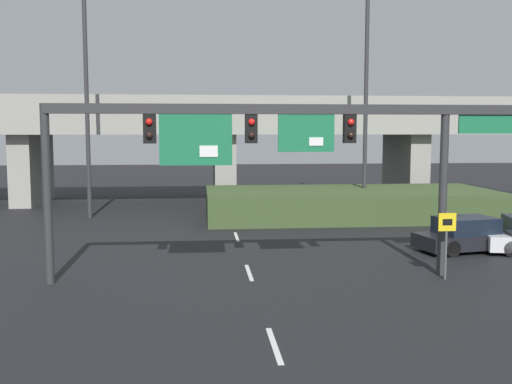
# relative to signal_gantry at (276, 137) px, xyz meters

# --- Properties ---
(lane_markings) EXTENTS (0.14, 38.17, 0.01)m
(lane_markings) POSITION_rel_signal_gantry_xyz_m (-0.83, 4.52, -4.72)
(lane_markings) COLOR silver
(lane_markings) RESTS_ON ground
(signal_gantry) EXTENTS (16.09, 0.44, 5.81)m
(signal_gantry) POSITION_rel_signal_gantry_xyz_m (0.00, 0.00, 0.00)
(signal_gantry) COLOR #2D2D30
(signal_gantry) RESTS_ON ground
(speed_limit_sign) EXTENTS (0.60, 0.11, 2.29)m
(speed_limit_sign) POSITION_rel_signal_gantry_xyz_m (5.62, -0.63, -3.23)
(speed_limit_sign) COLOR #4C4C4C
(speed_limit_sign) RESTS_ON ground
(highway_light_pole_near) EXTENTS (0.70, 0.36, 15.19)m
(highway_light_pole_near) POSITION_rel_signal_gantry_xyz_m (-8.77, 14.96, 3.25)
(highway_light_pole_near) COLOR #2D2D30
(highway_light_pole_near) RESTS_ON ground
(highway_light_pole_far) EXTENTS (0.70, 0.36, 17.71)m
(highway_light_pole_far) POSITION_rel_signal_gantry_xyz_m (7.13, 14.79, 4.51)
(highway_light_pole_far) COLOR #2D2D30
(highway_light_pole_far) RESTS_ON ground
(overpass_bridge) EXTENTS (46.24, 7.83, 7.20)m
(overpass_bridge) POSITION_rel_signal_gantry_xyz_m (-0.83, 22.46, 0.26)
(overpass_bridge) COLOR gray
(overpass_bridge) RESTS_ON ground
(grass_embankment) EXTENTS (16.32, 7.19, 1.58)m
(grass_embankment) POSITION_rel_signal_gantry_xyz_m (6.02, 13.83, -3.94)
(grass_embankment) COLOR #384C28
(grass_embankment) RESTS_ON ground
(parked_sedan_near_right) EXTENTS (4.62, 2.64, 1.41)m
(parked_sedan_near_right) POSITION_rel_signal_gantry_xyz_m (8.48, 3.89, -4.07)
(parked_sedan_near_right) COLOR black
(parked_sedan_near_right) RESTS_ON ground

